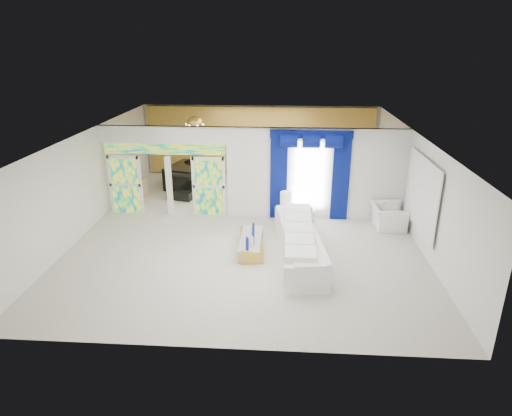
# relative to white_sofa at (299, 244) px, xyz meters

# --- Properties ---
(floor) EXTENTS (12.00, 12.00, 0.00)m
(floor) POSITION_rel_white_sofa_xyz_m (-1.54, 1.98, -0.38)
(floor) COLOR #B7AF9E
(floor) RESTS_ON ground
(dividing_wall) EXTENTS (5.70, 0.18, 3.00)m
(dividing_wall) POSITION_rel_white_sofa_xyz_m (0.61, 2.98, 1.12)
(dividing_wall) COLOR white
(dividing_wall) RESTS_ON ground
(dividing_header) EXTENTS (4.30, 0.18, 0.55)m
(dividing_header) POSITION_rel_white_sofa_xyz_m (-4.39, 2.98, 2.34)
(dividing_header) COLOR white
(dividing_header) RESTS_ON dividing_wall
(stained_panel_left) EXTENTS (0.95, 0.04, 2.00)m
(stained_panel_left) POSITION_rel_white_sofa_xyz_m (-5.82, 2.98, 0.62)
(stained_panel_left) COLOR #994C3F
(stained_panel_left) RESTS_ON ground
(stained_panel_right) EXTENTS (0.95, 0.04, 2.00)m
(stained_panel_right) POSITION_rel_white_sofa_xyz_m (-2.97, 2.98, 0.62)
(stained_panel_right) COLOR #994C3F
(stained_panel_right) RESTS_ON ground
(stained_transom) EXTENTS (4.00, 0.05, 0.35)m
(stained_transom) POSITION_rel_white_sofa_xyz_m (-4.39, 2.98, 1.87)
(stained_transom) COLOR #994C3F
(stained_transom) RESTS_ON dividing_header
(window_pane) EXTENTS (1.00, 0.02, 2.30)m
(window_pane) POSITION_rel_white_sofa_xyz_m (0.36, 2.88, 1.07)
(window_pane) COLOR white
(window_pane) RESTS_ON dividing_wall
(blue_drape_left) EXTENTS (0.55, 0.10, 2.80)m
(blue_drape_left) POSITION_rel_white_sofa_xyz_m (-0.64, 2.85, 1.02)
(blue_drape_left) COLOR #030948
(blue_drape_left) RESTS_ON ground
(blue_drape_right) EXTENTS (0.55, 0.10, 2.80)m
(blue_drape_right) POSITION_rel_white_sofa_xyz_m (1.36, 2.85, 1.02)
(blue_drape_right) COLOR #030948
(blue_drape_right) RESTS_ON ground
(blue_pelmet) EXTENTS (2.60, 0.12, 0.25)m
(blue_pelmet) POSITION_rel_white_sofa_xyz_m (0.36, 2.85, 2.44)
(blue_pelmet) COLOR #030948
(blue_pelmet) RESTS_ON dividing_wall
(wall_mirror) EXTENTS (0.04, 2.70, 1.90)m
(wall_mirror) POSITION_rel_white_sofa_xyz_m (3.40, 0.98, 1.17)
(wall_mirror) COLOR white
(wall_mirror) RESTS_ON ground
(gold_curtains) EXTENTS (9.70, 0.12, 2.90)m
(gold_curtains) POSITION_rel_white_sofa_xyz_m (-1.54, 7.88, 1.12)
(gold_curtains) COLOR #B3842B
(gold_curtains) RESTS_ON ground
(white_sofa) EXTENTS (1.36, 4.11, 0.77)m
(white_sofa) POSITION_rel_white_sofa_xyz_m (0.00, 0.00, 0.00)
(white_sofa) COLOR white
(white_sofa) RESTS_ON ground
(coffee_table) EXTENTS (0.80, 1.81, 0.39)m
(coffee_table) POSITION_rel_white_sofa_xyz_m (-1.35, 0.30, -0.19)
(coffee_table) COLOR gold
(coffee_table) RESTS_ON ground
(console_table) EXTENTS (1.29, 0.43, 0.43)m
(console_table) POSITION_rel_white_sofa_xyz_m (-0.09, 2.55, -0.17)
(console_table) COLOR silver
(console_table) RESTS_ON ground
(table_lamp) EXTENTS (0.36, 0.36, 0.58)m
(table_lamp) POSITION_rel_white_sofa_xyz_m (-0.39, 2.55, 0.33)
(table_lamp) COLOR white
(table_lamp) RESTS_ON console_table
(armchair) EXTENTS (1.05, 1.18, 0.74)m
(armchair) POSITION_rel_white_sofa_xyz_m (2.83, 2.24, -0.01)
(armchair) COLOR white
(armchair) RESTS_ON ground
(grand_piano) EXTENTS (1.78, 2.07, 0.90)m
(grand_piano) POSITION_rel_white_sofa_xyz_m (-4.33, 5.99, 0.06)
(grand_piano) COLOR black
(grand_piano) RESTS_ON ground
(piano_bench) EXTENTS (0.99, 0.60, 0.31)m
(piano_bench) POSITION_rel_white_sofa_xyz_m (-4.33, 4.39, -0.23)
(piano_bench) COLOR black
(piano_bench) RESTS_ON ground
(tv_console) EXTENTS (0.61, 0.58, 0.75)m
(tv_console) POSITION_rel_white_sofa_xyz_m (-5.91, 4.48, -0.01)
(tv_console) COLOR tan
(tv_console) RESTS_ON ground
(chandelier) EXTENTS (0.60, 0.60, 0.60)m
(chandelier) POSITION_rel_white_sofa_xyz_m (-3.84, 5.38, 2.27)
(chandelier) COLOR gold
(chandelier) RESTS_ON ceiling
(decanters) EXTENTS (0.21, 1.13, 0.28)m
(decanters) POSITION_rel_white_sofa_xyz_m (-1.33, 0.29, 0.10)
(decanters) COLOR navy
(decanters) RESTS_ON coffee_table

